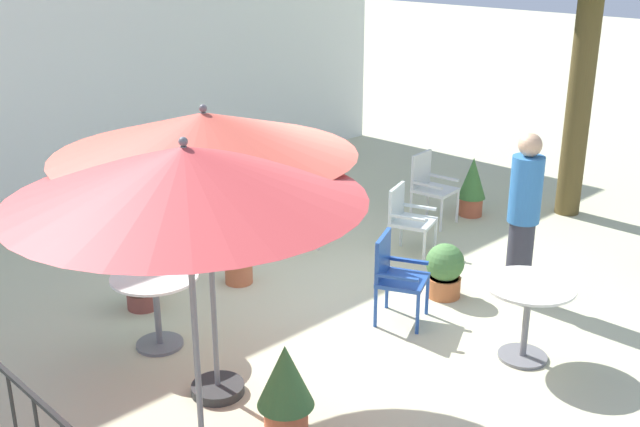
# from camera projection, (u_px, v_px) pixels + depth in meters

# --- Properties ---
(ground_plane) EXTENTS (60.00, 60.00, 0.00)m
(ground_plane) POSITION_uv_depth(u_px,v_px,m) (341.00, 306.00, 7.84)
(ground_plane) COLOR beige
(villa_facade) EXTENTS (10.76, 0.30, 4.95)m
(villa_facade) POSITION_uv_depth(u_px,v_px,m) (84.00, 22.00, 10.19)
(villa_facade) COLOR white
(villa_facade) RESTS_ON ground
(patio_umbrella_0) EXTENTS (2.33, 2.33, 2.40)m
(patio_umbrella_0) POSITION_uv_depth(u_px,v_px,m) (185.00, 176.00, 4.81)
(patio_umbrella_0) COLOR #2D2D2D
(patio_umbrella_0) RESTS_ON ground
(patio_umbrella_1) EXTENTS (2.26, 2.26, 2.42)m
(patio_umbrella_1) POSITION_uv_depth(u_px,v_px,m) (204.00, 136.00, 5.60)
(patio_umbrella_1) COLOR #2D2D2D
(patio_umbrella_1) RESTS_ON ground
(cafe_table_0) EXTENTS (0.79, 0.79, 0.71)m
(cafe_table_0) POSITION_uv_depth(u_px,v_px,m) (156.00, 297.00, 6.91)
(cafe_table_0) COLOR white
(cafe_table_0) RESTS_ON ground
(cafe_table_1) EXTENTS (0.80, 0.80, 0.73)m
(cafe_table_1) POSITION_uv_depth(u_px,v_px,m) (527.00, 307.00, 6.70)
(cafe_table_1) COLOR silver
(cafe_table_1) RESTS_ON ground
(patio_chair_0) EXTENTS (0.51, 0.54, 0.92)m
(patio_chair_0) POSITION_uv_depth(u_px,v_px,m) (430.00, 183.00, 9.95)
(patio_chair_0) COLOR silver
(patio_chair_0) RESTS_ON ground
(patio_chair_1) EXTENTS (0.61, 0.61, 0.87)m
(patio_chair_1) POSITION_uv_depth(u_px,v_px,m) (395.00, 272.00, 7.40)
(patio_chair_1) COLOR #244C9E
(patio_chair_1) RESTS_ON ground
(patio_chair_2) EXTENTS (0.65, 0.65, 0.90)m
(patio_chair_2) POSITION_uv_depth(u_px,v_px,m) (289.00, 205.00, 9.17)
(patio_chair_2) COLOR white
(patio_chair_2) RESTS_ON ground
(patio_chair_3) EXTENTS (0.59, 0.59, 0.83)m
(patio_chair_3) POSITION_uv_depth(u_px,v_px,m) (407.00, 216.00, 8.94)
(patio_chair_3) COLOR silver
(patio_chair_3) RESTS_ON ground
(potted_plant_1) EXTENTS (0.31, 0.31, 0.77)m
(potted_plant_1) POSITION_uv_depth(u_px,v_px,m) (238.00, 249.00, 8.23)
(potted_plant_1) COLOR #C86B43
(potted_plant_1) RESTS_ON ground
(potted_plant_2) EXTENTS (0.42, 0.40, 0.58)m
(potted_plant_2) POSITION_uv_depth(u_px,v_px,m) (445.00, 269.00, 7.95)
(potted_plant_2) COLOR #C16638
(potted_plant_2) RESTS_ON ground
(potted_plant_3) EXTENTS (0.37, 0.37, 0.81)m
(potted_plant_3) POSITION_uv_depth(u_px,v_px,m) (472.00, 185.00, 10.22)
(potted_plant_3) COLOR #AE5338
(potted_plant_3) RESTS_ON ground
(potted_plant_4) EXTENTS (0.44, 0.44, 0.73)m
(potted_plant_4) POSITION_uv_depth(u_px,v_px,m) (285.00, 385.00, 5.74)
(potted_plant_4) COLOR #CC613E
(potted_plant_4) RESTS_ON ground
(potted_plant_5) EXTENTS (0.41, 0.41, 0.55)m
(potted_plant_5) POSITION_uv_depth(u_px,v_px,m) (197.00, 206.00, 9.84)
(potted_plant_5) COLOR #CD6B46
(potted_plant_5) RESTS_ON ground
(potted_plant_6) EXTENTS (0.43, 0.43, 0.57)m
(potted_plant_6) POSITION_uv_depth(u_px,v_px,m) (141.00, 280.00, 7.70)
(potted_plant_6) COLOR brown
(potted_plant_6) RESTS_ON ground
(standing_person) EXTENTS (0.43, 0.43, 1.77)m
(standing_person) POSITION_uv_depth(u_px,v_px,m) (523.00, 216.00, 7.68)
(standing_person) COLOR #33333D
(standing_person) RESTS_ON ground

